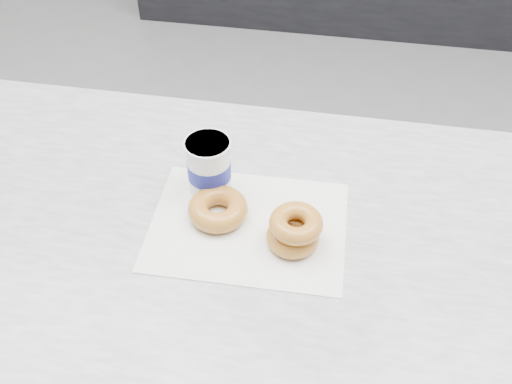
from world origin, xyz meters
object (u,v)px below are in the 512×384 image
counter (293,375)px  donut_single (218,209)px  donut_stack (294,230)px  coffee_cup (209,166)px

counter → donut_single: size_ratio=28.69×
donut_single → donut_stack: donut_stack is taller
donut_stack → coffee_cup: (-0.17, 0.10, 0.02)m
donut_single → coffee_cup: coffee_cup is taller
counter → coffee_cup: coffee_cup is taller
counter → donut_stack: donut_stack is taller
donut_single → coffee_cup: (-0.03, 0.07, 0.04)m
donut_stack → donut_single: bearing=164.7°
donut_stack → coffee_cup: 0.20m
donut_single → donut_stack: bearing=-15.3°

